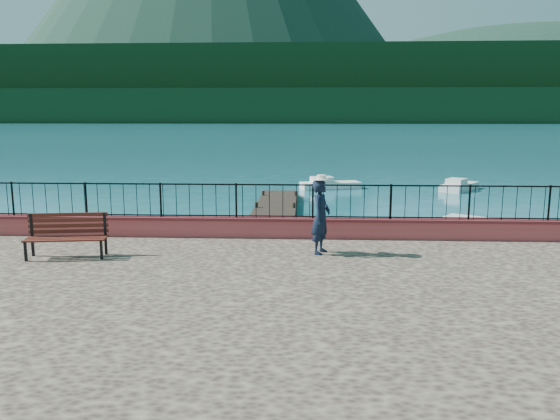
# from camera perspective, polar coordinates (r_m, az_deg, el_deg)

# --- Properties ---
(ground) EXTENTS (2000.00, 2000.00, 0.00)m
(ground) POSITION_cam_1_polar(r_m,az_deg,el_deg) (12.61, 4.88, -12.00)
(ground) COLOR #19596B
(ground) RESTS_ON ground
(parapet) EXTENTS (28.00, 0.46, 0.58)m
(parapet) POSITION_cam_1_polar(r_m,az_deg,el_deg) (15.73, 4.51, -1.87)
(parapet) COLOR #C4464F
(parapet) RESTS_ON promenade
(railing) EXTENTS (27.00, 0.05, 0.95)m
(railing) POSITION_cam_1_polar(r_m,az_deg,el_deg) (15.59, 4.55, 0.88)
(railing) COLOR black
(railing) RESTS_ON parapet
(dock) EXTENTS (2.00, 16.00, 0.30)m
(dock) POSITION_cam_1_polar(r_m,az_deg,el_deg) (24.17, -0.81, -0.90)
(dock) COLOR #2D231C
(dock) RESTS_ON ground
(far_forest) EXTENTS (900.00, 60.00, 18.00)m
(far_forest) POSITION_cam_1_polar(r_m,az_deg,el_deg) (311.72, 3.04, 10.75)
(far_forest) COLOR black
(far_forest) RESTS_ON ground
(foothills) EXTENTS (900.00, 120.00, 44.00)m
(foothills) POSITION_cam_1_polar(r_m,az_deg,el_deg) (372.09, 3.04, 12.62)
(foothills) COLOR black
(foothills) RESTS_ON ground
(companion_hill) EXTENTS (448.00, 384.00, 180.00)m
(companion_hill) POSITION_cam_1_polar(r_m,az_deg,el_deg) (612.74, 24.28, 8.66)
(companion_hill) COLOR #142D23
(companion_hill) RESTS_ON ground
(park_bench) EXTENTS (2.02, 0.90, 1.08)m
(park_bench) POSITION_cam_1_polar(r_m,az_deg,el_deg) (14.53, -21.37, -3.41)
(park_bench) COLOR black
(park_bench) RESTS_ON promenade
(person) EXTENTS (0.66, 0.80, 1.90)m
(person) POSITION_cam_1_polar(r_m,az_deg,el_deg) (13.84, 4.30, -0.72)
(person) COLOR black
(person) RESTS_ON promenade
(hat) EXTENTS (0.44, 0.44, 0.12)m
(hat) POSITION_cam_1_polar(r_m,az_deg,el_deg) (13.69, 4.35, 3.43)
(hat) COLOR white
(hat) RESTS_ON person
(boat_0) EXTENTS (4.15, 2.54, 0.80)m
(boat_0) POSITION_cam_1_polar(r_m,az_deg,el_deg) (20.48, -11.00, -2.36)
(boat_0) COLOR silver
(boat_0) RESTS_ON ground
(boat_1) EXTENTS (4.27, 3.56, 0.80)m
(boat_1) POSITION_cam_1_polar(r_m,az_deg,el_deg) (22.21, 20.39, -1.85)
(boat_1) COLOR silver
(boat_1) RESTS_ON ground
(boat_4) EXTENTS (4.01, 2.27, 0.80)m
(boat_4) POSITION_cam_1_polar(r_m,az_deg,el_deg) (35.15, 5.29, 2.89)
(boat_4) COLOR silver
(boat_4) RESTS_ON ground
(boat_5) EXTENTS (3.03, 3.50, 0.80)m
(boat_5) POSITION_cam_1_polar(r_m,az_deg,el_deg) (36.12, 18.22, 2.62)
(boat_5) COLOR silver
(boat_5) RESTS_ON ground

